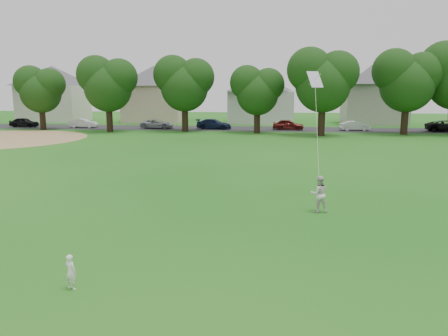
# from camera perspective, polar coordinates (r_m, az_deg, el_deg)

# --- Properties ---
(ground) EXTENTS (160.00, 160.00, 0.00)m
(ground) POSITION_cam_1_polar(r_m,az_deg,el_deg) (13.84, -2.15, -10.89)
(ground) COLOR #155E15
(ground) RESTS_ON ground
(street) EXTENTS (90.00, 7.00, 0.01)m
(street) POSITION_cam_1_polar(r_m,az_deg,el_deg) (55.01, 4.50, 5.12)
(street) COLOR #2D2D30
(street) RESTS_ON ground
(toddler) EXTENTS (0.39, 0.32, 0.92)m
(toddler) POSITION_cam_1_polar(r_m,az_deg,el_deg) (11.94, -19.40, -12.68)
(toddler) COLOR white
(toddler) RESTS_ON ground
(older_boy) EXTENTS (0.83, 0.70, 1.52)m
(older_boy) POSITION_cam_1_polar(r_m,az_deg,el_deg) (18.29, 12.30, -3.33)
(older_boy) COLOR silver
(older_boy) RESTS_ON ground
(kite) EXTENTS (0.95, 1.98, 5.34)m
(kite) POSITION_cam_1_polar(r_m,az_deg,el_deg) (19.42, 12.06, 4.95)
(kite) COLOR silver
(kite) RESTS_ON ground
(tree_row) EXTENTS (83.30, 8.91, 10.28)m
(tree_row) POSITION_cam_1_polar(r_m,az_deg,el_deg) (49.49, 10.29, 11.44)
(tree_row) COLOR black
(tree_row) RESTS_ON ground
(parked_cars) EXTENTS (71.30, 2.42, 1.29)m
(parked_cars) POSITION_cam_1_polar(r_m,az_deg,el_deg) (54.06, 10.68, 5.54)
(parked_cars) COLOR black
(parked_cars) RESTS_ON ground
(house_row) EXTENTS (77.28, 13.37, 10.20)m
(house_row) POSITION_cam_1_polar(r_m,az_deg,el_deg) (64.79, 4.56, 10.28)
(house_row) COLOR silver
(house_row) RESTS_ON ground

